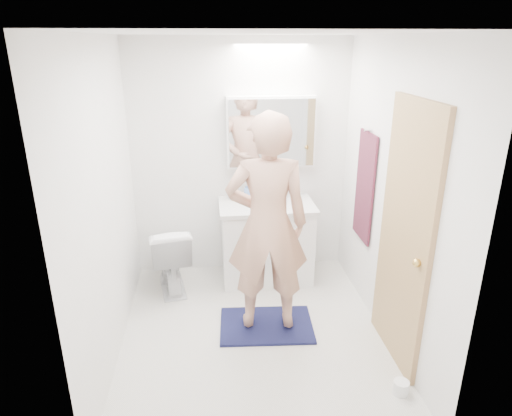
{
  "coord_description": "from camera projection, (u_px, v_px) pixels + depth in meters",
  "views": [
    {
      "loc": [
        -0.33,
        -3.23,
        2.36
      ],
      "look_at": [
        0.05,
        0.25,
        1.05
      ],
      "focal_mm": 31.7,
      "sensor_mm": 36.0,
      "label": 1
    }
  ],
  "objects": [
    {
      "name": "floor",
      "position": [
        253.0,
        333.0,
        3.87
      ],
      "size": [
        2.5,
        2.5,
        0.0
      ],
      "primitive_type": "plane",
      "color": "silver",
      "rests_on": "ground"
    },
    {
      "name": "ceiling",
      "position": [
        253.0,
        33.0,
        3.03
      ],
      "size": [
        2.5,
        2.5,
        0.0
      ],
      "primitive_type": "plane",
      "rotation": [
        3.14,
        0.0,
        0.0
      ],
      "color": "white",
      "rests_on": "floor"
    },
    {
      "name": "wall_back",
      "position": [
        241.0,
        160.0,
        4.61
      ],
      "size": [
        2.5,
        0.0,
        2.5
      ],
      "primitive_type": "plane",
      "rotation": [
        1.57,
        0.0,
        0.0
      ],
      "color": "white",
      "rests_on": "floor"
    },
    {
      "name": "wall_front",
      "position": [
        278.0,
        284.0,
        2.28
      ],
      "size": [
        2.5,
        0.0,
        2.5
      ],
      "primitive_type": "plane",
      "rotation": [
        -1.57,
        0.0,
        0.0
      ],
      "color": "white",
      "rests_on": "floor"
    },
    {
      "name": "wall_left",
      "position": [
        105.0,
        207.0,
        3.33
      ],
      "size": [
        0.0,
        2.5,
        2.5
      ],
      "primitive_type": "plane",
      "rotation": [
        1.57,
        0.0,
        1.57
      ],
      "color": "white",
      "rests_on": "floor"
    },
    {
      "name": "wall_right",
      "position": [
        392.0,
        196.0,
        3.56
      ],
      "size": [
        0.0,
        2.5,
        2.5
      ],
      "primitive_type": "plane",
      "rotation": [
        1.57,
        0.0,
        -1.57
      ],
      "color": "white",
      "rests_on": "floor"
    },
    {
      "name": "vanity_cabinet",
      "position": [
        266.0,
        243.0,
        4.65
      ],
      "size": [
        0.9,
        0.55,
        0.78
      ],
      "primitive_type": "cube",
      "color": "white",
      "rests_on": "floor"
    },
    {
      "name": "countertop",
      "position": [
        267.0,
        206.0,
        4.51
      ],
      "size": [
        0.95,
        0.58,
        0.04
      ],
      "primitive_type": "cube",
      "color": "silver",
      "rests_on": "vanity_cabinet"
    },
    {
      "name": "sink_basin",
      "position": [
        266.0,
        201.0,
        4.52
      ],
      "size": [
        0.36,
        0.36,
        0.03
      ],
      "primitive_type": "cylinder",
      "color": "silver",
      "rests_on": "countertop"
    },
    {
      "name": "faucet",
      "position": [
        264.0,
        189.0,
        4.68
      ],
      "size": [
        0.02,
        0.02,
        0.16
      ],
      "primitive_type": "cylinder",
      "color": "white",
      "rests_on": "countertop"
    },
    {
      "name": "medicine_cabinet",
      "position": [
        271.0,
        132.0,
        4.47
      ],
      "size": [
        0.88,
        0.14,
        0.7
      ],
      "primitive_type": "cube",
      "color": "white",
      "rests_on": "wall_back"
    },
    {
      "name": "mirror_panel",
      "position": [
        272.0,
        133.0,
        4.39
      ],
      "size": [
        0.84,
        0.01,
        0.66
      ],
      "primitive_type": "cube",
      "color": "silver",
      "rests_on": "medicine_cabinet"
    },
    {
      "name": "toilet",
      "position": [
        170.0,
        257.0,
        4.46
      ],
      "size": [
        0.5,
        0.73,
        0.69
      ],
      "primitive_type": "imported",
      "rotation": [
        0.0,
        0.0,
        3.31
      ],
      "color": "white",
      "rests_on": "floor"
    },
    {
      "name": "bath_rug",
      "position": [
        266.0,
        325.0,
        3.95
      ],
      "size": [
        0.83,
        0.6,
        0.02
      ],
      "primitive_type": "cube",
      "rotation": [
        0.0,
        0.0,
        -0.06
      ],
      "color": "#17143F",
      "rests_on": "floor"
    },
    {
      "name": "person",
      "position": [
        267.0,
        225.0,
        3.62
      ],
      "size": [
        0.69,
        0.48,
        1.83
      ],
      "primitive_type": "imported",
      "rotation": [
        0.0,
        0.0,
        3.08
      ],
      "color": "tan",
      "rests_on": "bath_rug"
    },
    {
      "name": "door",
      "position": [
        405.0,
        238.0,
        3.3
      ],
      "size": [
        0.04,
        0.8,
        2.0
      ],
      "primitive_type": "cube",
      "color": "#AB7D55",
      "rests_on": "wall_right"
    },
    {
      "name": "door_knob",
      "position": [
        417.0,
        263.0,
        3.03
      ],
      "size": [
        0.06,
        0.06,
        0.06
      ],
      "primitive_type": "sphere",
      "color": "gold",
      "rests_on": "door"
    },
    {
      "name": "towel",
      "position": [
        365.0,
        187.0,
        4.1
      ],
      "size": [
        0.02,
        0.42,
        1.0
      ],
      "primitive_type": "cube",
      "color": "#102034",
      "rests_on": "wall_right"
    },
    {
      "name": "towel_hook",
      "position": [
        368.0,
        130.0,
        3.92
      ],
      "size": [
        0.07,
        0.02,
        0.02
      ],
      "primitive_type": "cylinder",
      "rotation": [
        0.0,
        1.57,
        0.0
      ],
      "color": "silver",
      "rests_on": "wall_right"
    },
    {
      "name": "soap_bottle_a",
      "position": [
        234.0,
        190.0,
        4.57
      ],
      "size": [
        0.08,
        0.08,
        0.21
      ],
      "primitive_type": "imported",
      "rotation": [
        0.0,
        0.0,
        -0.02
      ],
      "color": "beige",
      "rests_on": "countertop"
    },
    {
      "name": "soap_bottle_b",
      "position": [
        249.0,
        190.0,
        4.62
      ],
      "size": [
        0.1,
        0.1,
        0.18
      ],
      "primitive_type": "imported",
      "rotation": [
        0.0,
        0.0,
        -0.25
      ],
      "color": "#5B80C4",
      "rests_on": "countertop"
    },
    {
      "name": "toothbrush_cup",
      "position": [
        282.0,
        194.0,
        4.65
      ],
      "size": [
        0.12,
        0.12,
        0.1
      ],
      "primitive_type": "imported",
      "rotation": [
        0.0,
        0.0,
        -0.11
      ],
      "color": "#436DC9",
      "rests_on": "countertop"
    },
    {
      "name": "toilet_paper_roll",
      "position": [
        401.0,
        387.0,
        3.19
      ],
      "size": [
        0.11,
        0.11,
        0.1
      ],
      "primitive_type": "cylinder",
      "color": "white",
      "rests_on": "floor"
    }
  ]
}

